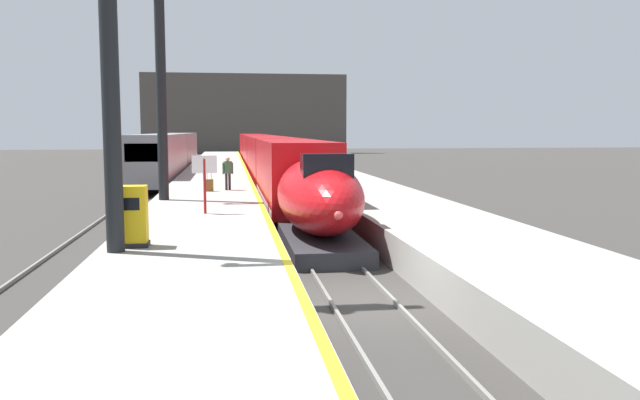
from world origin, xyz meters
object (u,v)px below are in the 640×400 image
Objects in this scene: highspeed_train_main at (265,155)px; ticket_machine_yellow at (133,219)px; regional_train_adjacent at (170,153)px; rolling_suitcase at (209,185)px; station_column_near at (110,1)px; station_column_mid at (161,62)px; departure_info_board at (204,172)px; passenger_near_edge at (228,171)px.

ticket_machine_yellow is at bearing -98.27° from highspeed_train_main.
regional_train_adjacent is 37.27× the size of rolling_suitcase.
station_column_mid is at bearing 90.24° from station_column_near.
ticket_machine_yellow is 0.75× the size of departure_info_board.
passenger_near_edge is (2.78, 4.31, -4.97)m from station_column_mid.
departure_info_board is (4.15, -34.28, 0.43)m from regional_train_adjacent.
station_column_near reaches higher than highspeed_train_main.
station_column_near reaches higher than passenger_near_edge.
regional_train_adjacent is 25.40m from passenger_near_edge.
station_column_near is at bearing -113.25° from ticket_machine_yellow.
passenger_near_edge is at bearing 81.36° from ticket_machine_yellow.
passenger_near_edge is 9.42m from departure_info_board.
ticket_machine_yellow is (-2.43, -16.01, -0.25)m from passenger_near_edge.
ticket_machine_yellow is at bearing -86.43° from regional_train_adjacent.
station_column_mid is (2.20, -29.22, 4.88)m from regional_train_adjacent.
highspeed_train_main is 39.67m from station_column_near.
highspeed_train_main is 7.65× the size of station_column_mid.
regional_train_adjacent is at bearing 101.31° from passenger_near_edge.
departure_info_board reaches higher than ticket_machine_yellow.
ticket_machine_yellow is (2.55, -40.92, -0.34)m from regional_train_adjacent.
ticket_machine_yellow is (0.30, 0.69, -5.39)m from station_column_near.
passenger_near_edge is at bearing 31.52° from rolling_suitcase.
station_column_near is at bearing -96.39° from rolling_suitcase.
passenger_near_edge is 1.06× the size of ticket_machine_yellow.
regional_train_adjacent is 3.62× the size of station_column_near.
departure_info_board is at bearing -89.38° from rolling_suitcase.
rolling_suitcase is at bearing 90.62° from departure_info_board.
station_column_mid reaches higher than rolling_suitcase.
regional_train_adjacent is (-8.10, 2.72, 0.16)m from highspeed_train_main.
passenger_near_edge is 0.80× the size of departure_info_board.
departure_info_board is (0.10, -8.80, 1.20)m from rolling_suitcase.
rolling_suitcase is at bearing 83.61° from station_column_near.
regional_train_adjacent reaches higher than departure_info_board.
highspeed_train_main is at bearing 81.45° from station_column_near.
station_column_near reaches higher than rolling_suitcase.
regional_train_adjacent is 21.66× the size of passenger_near_edge.
station_column_mid reaches higher than highspeed_train_main.
ticket_machine_yellow is (0.35, -11.70, -5.22)m from station_column_mid.
departure_info_board is at bearing 76.41° from ticket_machine_yellow.
regional_train_adjacent is 3.66× the size of station_column_mid.
highspeed_train_main is 7.57× the size of station_column_near.
passenger_near_edge is 1.72× the size of rolling_suitcase.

